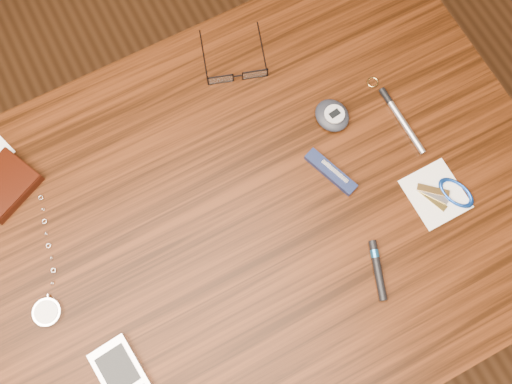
% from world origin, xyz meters
% --- Properties ---
extents(ground, '(3.80, 3.80, 0.00)m').
position_xyz_m(ground, '(0.00, 0.00, 0.00)').
color(ground, '#472814').
rests_on(ground, ground).
extents(desk, '(1.00, 0.70, 0.75)m').
position_xyz_m(desk, '(0.00, 0.00, 0.65)').
color(desk, '#381808').
rests_on(desk, ground).
extents(wallet_and_card, '(0.12, 0.15, 0.02)m').
position_xyz_m(wallet_and_card, '(-0.30, 0.23, 0.76)').
color(wallet_and_card, black).
rests_on(wallet_and_card, desk).
extents(eyeglasses, '(0.13, 0.13, 0.02)m').
position_xyz_m(eyeglasses, '(0.11, 0.23, 0.76)').
color(eyeglasses, black).
rests_on(eyeglasses, desk).
extents(gold_ring, '(0.02, 0.02, 0.00)m').
position_xyz_m(gold_ring, '(0.31, 0.11, 0.75)').
color(gold_ring, tan).
rests_on(gold_ring, desk).
extents(pocket_watch, '(0.08, 0.27, 0.01)m').
position_xyz_m(pocket_watch, '(-0.31, 0.02, 0.76)').
color(pocket_watch, white).
rests_on(pocket_watch, desk).
extents(pda_phone, '(0.07, 0.11, 0.02)m').
position_xyz_m(pda_phone, '(-0.25, -0.13, 0.76)').
color(pda_phone, silver).
rests_on(pda_phone, desk).
extents(pedometer, '(0.06, 0.07, 0.02)m').
position_xyz_m(pedometer, '(0.22, 0.09, 0.76)').
color(pedometer, black).
rests_on(pedometer, desk).
extents(notepad_keys, '(0.10, 0.09, 0.01)m').
position_xyz_m(notepad_keys, '(0.31, -0.11, 0.75)').
color(notepad_keys, white).
rests_on(notepad_keys, desk).
extents(pocket_knife, '(0.05, 0.10, 0.01)m').
position_xyz_m(pocket_knife, '(0.17, 0.00, 0.76)').
color(pocket_knife, '#11183E').
rests_on(pocket_knife, desk).
extents(silver_pen, '(0.01, 0.13, 0.01)m').
position_xyz_m(silver_pen, '(0.31, 0.04, 0.76)').
color(silver_pen, '#B5B5BA').
rests_on(silver_pen, desk).
extents(black_blue_pen, '(0.04, 0.09, 0.01)m').
position_xyz_m(black_blue_pen, '(0.15, -0.16, 0.76)').
color(black_blue_pen, black).
rests_on(black_blue_pen, desk).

